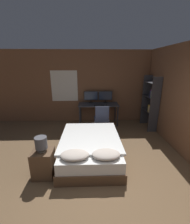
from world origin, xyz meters
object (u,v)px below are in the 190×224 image
at_px(bed, 90,148).
at_px(bedside_lamp, 41,143).
at_px(keyboard, 99,105).
at_px(monitor_left, 91,96).
at_px(bookshelf, 151,101).
at_px(desk, 98,107).
at_px(computer_mouse, 106,105).
at_px(office_chair, 102,121).
at_px(nightstand, 44,163).
at_px(monitor_right, 105,96).

bearing_deg(bed, bedside_lamp, -147.29).
bearing_deg(keyboard, monitor_left, 122.44).
relative_size(bedside_lamp, bookshelf, 0.16).
bearing_deg(keyboard, bookshelf, -8.64).
relative_size(bedside_lamp, desk, 0.20).
xyz_separation_m(keyboard, computer_mouse, (0.27, 0.00, 0.01)).
distance_m(monitor_left, office_chair, 1.22).
height_order(desk, keyboard, keyboard).
bearing_deg(bedside_lamp, office_chair, 56.79).
relative_size(desk, office_chair, 1.58).
bearing_deg(desk, nightstand, -114.40).
xyz_separation_m(bedside_lamp, keyboard, (1.26, 2.57, 0.04)).
bearing_deg(monitor_right, bed, -103.97).
height_order(bedside_lamp, keyboard, bedside_lamp).
relative_size(monitor_left, keyboard, 1.44).
relative_size(computer_mouse, office_chair, 0.07).
height_order(bed, bookshelf, bookshelf).
bearing_deg(nightstand, keyboard, 63.82).
height_order(computer_mouse, office_chair, office_chair).
relative_size(monitor_right, bookshelf, 0.29).
relative_size(keyboard, bookshelf, 0.20).
bearing_deg(nightstand, bed, 32.71).
height_order(bedside_lamp, computer_mouse, bedside_lamp).
bearing_deg(monitor_right, office_chair, -102.31).
distance_m(keyboard, bookshelf, 1.80).
bearing_deg(monitor_left, bed, -91.05).
relative_size(monitor_right, computer_mouse, 7.46).
height_order(monitor_left, office_chair, monitor_left).
xyz_separation_m(bedside_lamp, computer_mouse, (1.54, 2.57, 0.05)).
distance_m(bedside_lamp, keyboard, 2.87).
bearing_deg(monitor_left, office_chair, -70.90).
bearing_deg(monitor_left, bedside_lamp, -108.19).
relative_size(monitor_left, computer_mouse, 7.46).
relative_size(bedside_lamp, monitor_right, 0.57).
bearing_deg(bookshelf, desk, 164.69).
relative_size(monitor_left, office_chair, 0.56).
xyz_separation_m(monitor_left, computer_mouse, (0.55, -0.44, -0.24)).
bearing_deg(computer_mouse, keyboard, 180.00).
relative_size(nightstand, monitor_left, 1.09).
xyz_separation_m(bedside_lamp, office_chair, (1.33, 2.03, -0.36)).
relative_size(monitor_left, bookshelf, 0.29).
distance_m(desk, computer_mouse, 0.37).
bearing_deg(bed, office_chair, 74.90).
bearing_deg(bed, computer_mouse, 73.23).
distance_m(nightstand, computer_mouse, 3.04).
bearing_deg(nightstand, bedside_lamp, 0.00).
xyz_separation_m(monitor_right, bookshelf, (1.50, -0.70, -0.04)).
xyz_separation_m(monitor_left, keyboard, (0.28, -0.44, -0.24)).
xyz_separation_m(nightstand, bookshelf, (3.04, 2.30, 0.71)).
height_order(bedside_lamp, desk, bedside_lamp).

